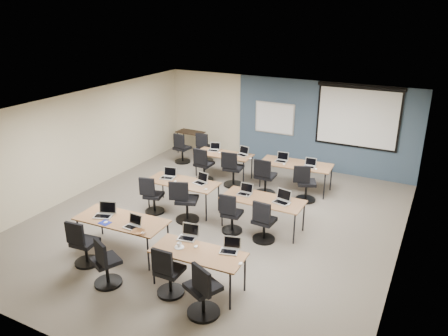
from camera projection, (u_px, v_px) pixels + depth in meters
The scene contains 58 objects.
floor at pixel (215, 221), 10.25m from camera, with size 8.00×9.00×0.02m, color #6B6354.
ceiling at pixel (215, 108), 9.29m from camera, with size 8.00×9.00×0.02m, color white.
wall_back at pixel (284, 122), 13.50m from camera, with size 8.00×0.04×2.70m, color beige.
wall_front at pixel (60, 269), 6.04m from camera, with size 8.00×0.04×2.70m, color beige.
wall_left at pixel (82, 143), 11.49m from camera, with size 0.04×9.00×2.70m, color beige.
wall_right at pixel (405, 203), 8.05m from camera, with size 0.04×9.00×2.70m, color beige.
blue_accent_panel at pixel (324, 127), 12.94m from camera, with size 5.50×0.04×2.70m, color #3D5977.
whiteboard at pixel (275, 118), 13.54m from camera, with size 1.28×0.03×0.98m.
projector_screen at pixel (358, 113), 12.29m from camera, with size 2.40×0.10×1.82m.
training_table_front_left at pixel (122, 221), 8.78m from camera, with size 1.89×0.79×0.73m.
training_table_front_right at pixel (198, 254), 7.63m from camera, with size 1.67×0.70×0.73m.
training_table_mid_left at pixel (183, 183), 10.63m from camera, with size 1.77×0.74×0.73m.
training_table_mid_right at pixel (263, 201), 9.69m from camera, with size 1.84×0.77×0.73m.
training_table_back_left at pixel (224, 155), 12.60m from camera, with size 1.66×0.69×0.73m.
training_table_back_right at pixel (296, 165), 11.82m from camera, with size 1.92×0.80×0.73m.
laptop_0 at pixel (105, 213), 8.89m from camera, with size 0.36×0.31×0.27m.
mouse_0 at pixel (106, 222), 8.62m from camera, with size 0.06×0.10×0.04m, color white.
task_chair_0 at pixel (83, 247), 8.41m from camera, with size 0.49×0.49×0.97m.
laptop_1 at pixel (133, 224), 8.45m from camera, with size 0.30×0.26×0.23m.
mouse_1 at pixel (143, 233), 8.23m from camera, with size 0.06×0.09×0.03m, color white.
task_chair_1 at pixel (105, 266), 7.77m from camera, with size 0.54×0.50×0.99m.
laptop_2 at pixel (188, 235), 8.06m from camera, with size 0.33×0.28×0.25m.
mouse_2 at pixel (196, 246), 7.76m from camera, with size 0.06×0.10×0.04m, color white.
task_chair_2 at pixel (168, 275), 7.53m from camera, with size 0.49×0.49×0.97m.
laptop_3 at pixel (230, 248), 7.63m from camera, with size 0.31×0.27×0.24m.
mouse_3 at pixel (241, 264), 7.25m from camera, with size 0.06×0.10×0.04m, color white.
task_chair_3 at pixel (203, 294), 7.01m from camera, with size 0.59×0.55×1.03m.
laptop_4 at pixel (168, 175), 10.83m from camera, with size 0.33×0.28×0.25m.
mouse_4 at pixel (175, 181), 10.60m from camera, with size 0.05×0.09×0.03m, color white.
task_chair_4 at pixel (152, 198), 10.52m from camera, with size 0.47×0.47×0.96m.
laptop_5 at pixel (201, 181), 10.52m from camera, with size 0.32×0.27×0.24m.
mouse_5 at pixel (206, 189), 10.15m from camera, with size 0.06×0.10×0.04m, color white.
task_chair_5 at pixel (185, 204), 10.11m from camera, with size 0.58×0.56×1.03m.
laptop_6 at pixel (245, 192), 9.91m from camera, with size 0.31×0.26×0.24m.
mouse_6 at pixel (247, 196), 9.81m from camera, with size 0.06×0.09×0.03m, color white.
task_chair_6 at pixel (231, 217), 9.61m from camera, with size 0.47×0.47×0.95m.
laptop_7 at pixel (282, 199), 9.51m from camera, with size 0.35×0.30×0.26m.
mouse_7 at pixel (289, 204), 9.40m from camera, with size 0.06×0.09×0.03m, color white.
task_chair_7 at pixel (263, 225), 9.25m from camera, with size 0.49×0.49×0.97m.
laptop_8 at pixel (214, 149), 12.83m from camera, with size 0.30×0.26×0.23m.
mouse_8 at pixel (219, 153), 12.64m from camera, with size 0.05×0.09×0.03m, color white.
task_chair_8 at pixel (203, 167), 12.42m from camera, with size 0.53×0.53×1.01m.
laptop_9 at pixel (243, 153), 12.45m from camera, with size 0.32×0.27×0.24m.
mouse_9 at pixel (251, 158), 12.16m from camera, with size 0.06×0.10×0.04m, color white.
task_chair_9 at pixel (232, 172), 12.07m from camera, with size 0.55×0.55×1.03m.
laptop_10 at pixel (282, 159), 11.96m from camera, with size 0.32×0.27×0.24m.
mouse_10 at pixel (284, 164), 11.73m from camera, with size 0.06×0.10×0.04m, color white.
task_chair_10 at pixel (265, 180), 11.51m from camera, with size 0.56×0.56×1.03m.
laptop_11 at pixel (310, 165), 11.55m from camera, with size 0.30×0.26×0.23m.
mouse_11 at pixel (316, 169), 11.38m from camera, with size 0.06×0.10×0.04m, color white.
task_chair_11 at pixel (305, 186), 11.16m from camera, with size 0.55×0.52×1.00m.
blue_mousepad at pixel (105, 223), 8.62m from camera, with size 0.22×0.19×0.01m, color navy.
snack_bowl at pixel (138, 232), 8.20m from camera, with size 0.29×0.29×0.07m, color #9C5A26.
snack_plate at pixel (179, 247), 7.75m from camera, with size 0.17×0.17×0.01m, color white.
coffee_cup at pixel (179, 245), 7.74m from camera, with size 0.08×0.08×0.07m, color white.
utility_table at pixel (190, 134), 14.69m from camera, with size 0.91×0.50×0.75m.
spare_chair_a at pixel (205, 150), 13.93m from camera, with size 0.50×0.50×0.98m.
spare_chair_b at pixel (182, 151), 13.86m from camera, with size 0.50×0.50×0.98m.
Camera 1 is at (4.39, -8.02, 4.80)m, focal length 35.00 mm.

